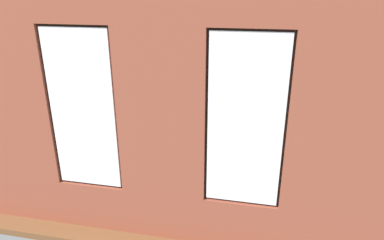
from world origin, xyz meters
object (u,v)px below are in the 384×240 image
object	(u,v)px
potted_plant_near_tv	(70,149)
candle_jar	(176,131)
cup_ceramic	(196,131)
coffee_table	(196,135)
tv_flatscreen	(70,111)
table_plant_small	(189,126)
couch_by_window	(176,188)
media_console	(74,139)
potted_plant_beside_window_right	(78,159)
potted_plant_corner_near_left	(315,112)
remote_gray	(214,131)
papasan_chair	(175,107)
potted_plant_mid_room_small	(259,125)
remote_black	(199,135)
potted_plant_by_left_couch	(292,130)
couch_left	(322,171)

from	to	relation	value
potted_plant_near_tv	candle_jar	bearing A→B (deg)	-140.99
cup_ceramic	candle_jar	xyz separation A→B (m)	(0.38, 0.13, 0.02)
coffee_table	potted_plant_near_tv	distance (m)	2.42
cup_ceramic	tv_flatscreen	world-z (taller)	tv_flatscreen
table_plant_small	coffee_table	bearing A→B (deg)	144.97
couch_by_window	coffee_table	bearing A→B (deg)	-87.66
media_console	tv_flatscreen	xyz separation A→B (m)	(0.00, -0.00, 0.61)
couch_by_window	potted_plant_beside_window_right	distance (m)	1.57
coffee_table	potted_plant_corner_near_left	xyz separation A→B (m)	(-2.47, -1.47, 0.15)
remote_gray	candle_jar	bearing A→B (deg)	-126.23
candle_jar	table_plant_small	size ratio (longest dim) A/B	0.78
papasan_chair	cup_ceramic	bearing A→B (deg)	119.72
papasan_chair	potted_plant_mid_room_small	bearing A→B (deg)	166.04
table_plant_small	remote_black	xyz separation A→B (m)	(-0.25, 0.24, -0.08)
potted_plant_by_left_couch	potted_plant_corner_near_left	xyz separation A→B (m)	(-0.55, -0.88, 0.12)
potted_plant_near_tv	potted_plant_beside_window_right	world-z (taller)	potted_plant_near_tv
papasan_chair	potted_plant_corner_near_left	bearing A→B (deg)	-178.76
table_plant_small	media_console	world-z (taller)	table_plant_small
media_console	couch_left	bearing A→B (deg)	174.00
tv_flatscreen	candle_jar	bearing A→B (deg)	-173.04
potted_plant_near_tv	potted_plant_beside_window_right	size ratio (longest dim) A/B	1.14
potted_plant_beside_window_right	potted_plant_by_left_couch	bearing A→B (deg)	-142.45
cup_ceramic	remote_black	world-z (taller)	cup_ceramic
cup_ceramic	potted_plant_by_left_couch	world-z (taller)	potted_plant_by_left_couch
potted_plant_by_left_couch	papasan_chair	bearing A→B (deg)	-16.56
candle_jar	papasan_chair	xyz separation A→B (m)	(0.42, -1.53, -0.05)
potted_plant_beside_window_right	coffee_table	bearing A→B (deg)	-125.92
remote_gray	potted_plant_near_tv	size ratio (longest dim) A/B	0.13
couch_left	potted_plant_mid_room_small	xyz separation A→B (m)	(1.07, -1.79, 0.03)
table_plant_small	potted_plant_near_tv	size ratio (longest dim) A/B	0.13
table_plant_small	potted_plant_by_left_couch	bearing A→B (deg)	-166.96
remote_gray	media_console	world-z (taller)	media_console
couch_by_window	potted_plant_beside_window_right	world-z (taller)	potted_plant_beside_window_right
potted_plant_beside_window_right	cup_ceramic	bearing A→B (deg)	-125.92
tv_flatscreen	potted_plant_near_tv	bearing A→B (deg)	118.39
coffee_table	potted_plant_corner_near_left	size ratio (longest dim) A/B	1.49
remote_black	media_console	size ratio (longest dim) A/B	0.15
coffee_table	tv_flatscreen	bearing A→B (deg)	8.90
coffee_table	tv_flatscreen	world-z (taller)	tv_flatscreen
cup_ceramic	candle_jar	size ratio (longest dim) A/B	0.69
couch_left	remote_gray	size ratio (longest dim) A/B	12.42
couch_by_window	tv_flatscreen	bearing A→B (deg)	-30.22
tv_flatscreen	potted_plant_mid_room_small	xyz separation A→B (m)	(-3.76, -1.28, -0.50)
tv_flatscreen	remote_gray	bearing A→B (deg)	-169.14
couch_left	tv_flatscreen	xyz separation A→B (m)	(4.83, -0.51, 0.53)
candle_jar	tv_flatscreen	distance (m)	2.17
table_plant_small	potted_plant_beside_window_right	world-z (taller)	potted_plant_beside_window_right
candle_jar	potted_plant_mid_room_small	distance (m)	1.93
couch_by_window	cup_ceramic	bearing A→B (deg)	-87.66
couch_left	tv_flatscreen	world-z (taller)	tv_flatscreen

